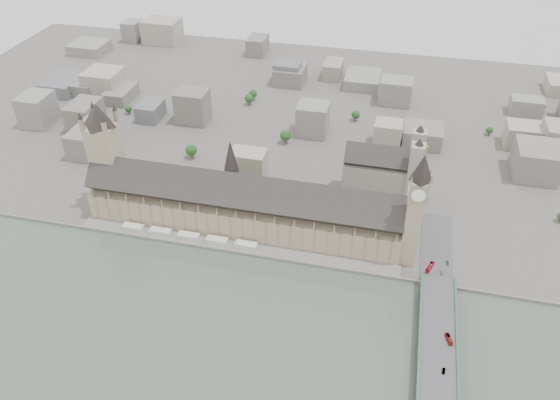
% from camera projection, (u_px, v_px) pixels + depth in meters
% --- Properties ---
extents(ground, '(900.00, 900.00, 0.00)m').
position_uv_depth(ground, '(237.00, 241.00, 454.52)').
color(ground, '#595651').
rests_on(ground, ground).
extents(embankment_wall, '(600.00, 1.50, 3.00)m').
position_uv_depth(embankment_wall, '(232.00, 252.00, 441.91)').
color(embankment_wall, slate).
rests_on(embankment_wall, ground).
extents(river_terrace, '(270.00, 15.00, 2.00)m').
position_uv_depth(river_terrace, '(234.00, 246.00, 448.07)').
color(river_terrace, slate).
rests_on(river_terrace, ground).
extents(terrace_tents, '(118.00, 7.00, 4.00)m').
position_uv_depth(terrace_tents, '(188.00, 236.00, 454.06)').
color(terrace_tents, silver).
rests_on(terrace_tents, river_terrace).
extents(palace_of_westminster, '(265.00, 40.73, 55.44)m').
position_uv_depth(palace_of_westminster, '(243.00, 206.00, 456.36)').
color(palace_of_westminster, tan).
rests_on(palace_of_westminster, ground).
extents(elizabeth_tower, '(17.00, 17.00, 107.50)m').
position_uv_depth(elizabeth_tower, '(416.00, 203.00, 400.61)').
color(elizabeth_tower, tan).
rests_on(elizabeth_tower, ground).
extents(victoria_tower, '(30.00, 30.00, 100.00)m').
position_uv_depth(victoria_tower, '(106.00, 151.00, 464.45)').
color(victoria_tower, tan).
rests_on(victoria_tower, ground).
extents(central_tower, '(13.00, 13.00, 48.00)m').
position_uv_depth(central_tower, '(231.00, 165.00, 442.13)').
color(central_tower, gray).
rests_on(central_tower, ground).
extents(westminster_bridge, '(25.00, 325.00, 10.25)m').
position_uv_depth(westminster_bridge, '(437.00, 360.00, 353.18)').
color(westminster_bridge, '#474749').
rests_on(westminster_bridge, ground).
extents(westminster_abbey, '(68.00, 36.00, 64.00)m').
position_uv_depth(westminster_abbey, '(384.00, 172.00, 493.25)').
color(westminster_abbey, '#9C978C').
rests_on(westminster_abbey, ground).
extents(city_skyline_inland, '(720.00, 360.00, 38.00)m').
position_uv_depth(city_skyline_inland, '(298.00, 95.00, 634.53)').
color(city_skyline_inland, gray).
rests_on(city_skyline_inland, ground).
extents(park_trees, '(110.00, 30.00, 15.00)m').
position_uv_depth(park_trees, '(245.00, 192.00, 498.76)').
color(park_trees, '#1B4418').
rests_on(park_trees, ground).
extents(red_bus_north, '(7.02, 12.56, 3.44)m').
position_uv_depth(red_bus_north, '(430.00, 267.00, 412.63)').
color(red_bus_north, '#B41424').
rests_on(red_bus_north, westminster_bridge).
extents(red_bus_south, '(5.08, 10.00, 2.72)m').
position_uv_depth(red_bus_south, '(449.00, 339.00, 358.56)').
color(red_bus_south, '#AA1F15').
rests_on(red_bus_south, westminster_bridge).
extents(car_silver, '(1.97, 4.68, 1.50)m').
position_uv_depth(car_silver, '(444.00, 371.00, 339.38)').
color(car_silver, gray).
rests_on(car_silver, westminster_bridge).
extents(car_approach, '(3.11, 5.64, 1.55)m').
position_uv_depth(car_approach, '(448.00, 263.00, 417.33)').
color(car_approach, gray).
rests_on(car_approach, westminster_bridge).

